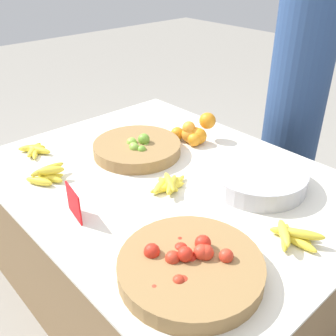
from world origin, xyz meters
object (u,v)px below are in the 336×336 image
Objects in this scene: price_sign at (74,203)px; lime_bowl at (137,148)px; tomato_basket at (190,267)px; metal_bowl at (258,177)px; vendor_person at (294,111)px.

lime_bowl is at bearing 126.87° from price_sign.
tomato_basket is 0.58m from metal_bowl.
vendor_person is (0.27, 0.89, 0.02)m from lime_bowl.
lime_bowl is 0.26× the size of vendor_person.
lime_bowl is 3.19× the size of price_sign.
vendor_person is at bearing 98.95° from price_sign.
lime_bowl is at bearing -160.97° from metal_bowl.
vendor_person is at bearing 111.58° from metal_bowl.
tomato_basket is 1.11× the size of metal_bowl.
metal_bowl is 0.73m from price_sign.
vendor_person reaches higher than metal_bowl.
lime_bowl is 0.58m from metal_bowl.
price_sign is 1.37m from vendor_person.
tomato_basket is at bearing -27.02° from lime_bowl.
metal_bowl is 0.76m from vendor_person.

